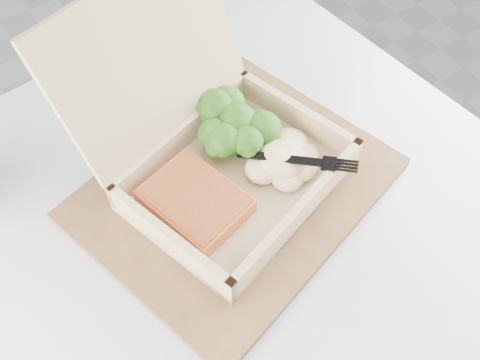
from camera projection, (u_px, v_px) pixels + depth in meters
cafe_table at (230, 303)px, 0.78m from camera, size 0.84×0.84×0.72m
serving_tray at (235, 189)px, 0.66m from camera, size 0.41×0.36×0.02m
takeout_container at (209, 140)px, 0.62m from camera, size 0.31×0.32×0.22m
salmon_fillet at (195, 202)px, 0.61m from camera, size 0.11×0.13×0.02m
broccoli_pile at (237, 126)px, 0.66m from camera, size 0.12×0.12×0.04m
mashed_potatoes at (282, 160)px, 0.64m from camera, size 0.10×0.08×0.03m
plastic_fork at (264, 155)px, 0.63m from camera, size 0.11×0.12×0.02m
receipt at (139, 102)px, 0.75m from camera, size 0.11×0.16×0.00m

